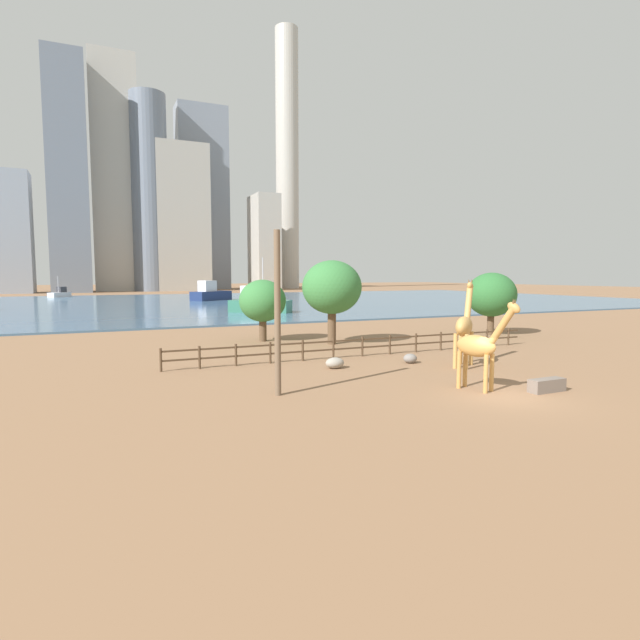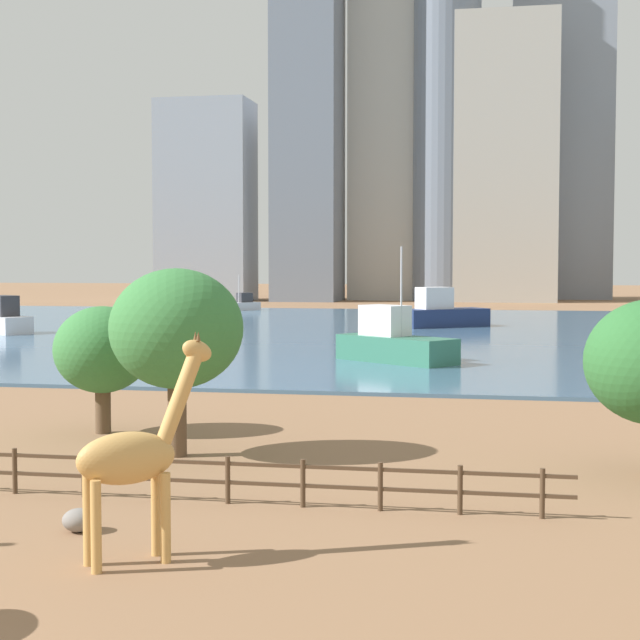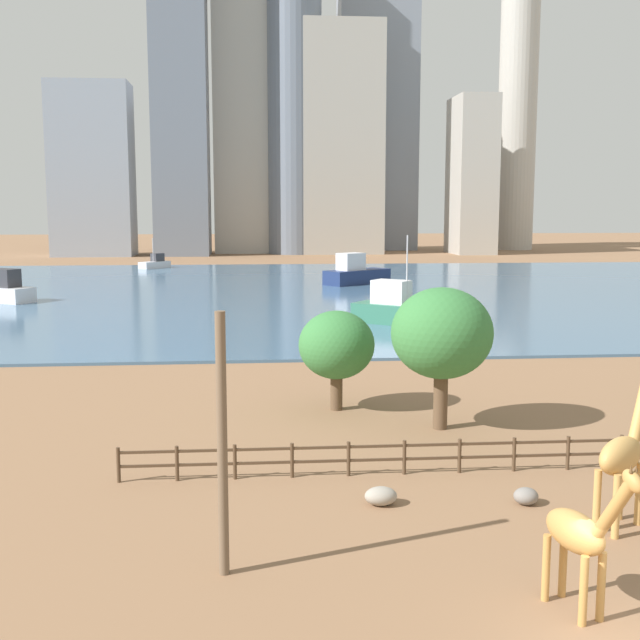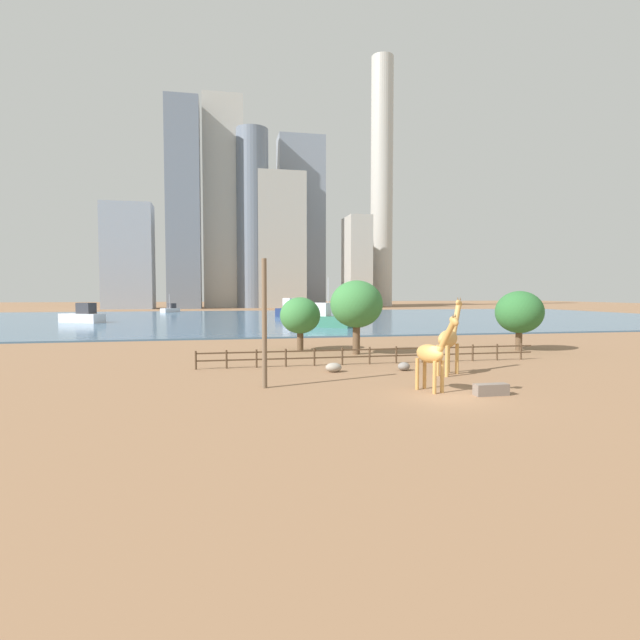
{
  "view_description": "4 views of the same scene",
  "coord_description": "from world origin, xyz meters",
  "views": [
    {
      "loc": [
        -16.16,
        -16.11,
        5.3
      ],
      "look_at": [
        1.67,
        23.28,
        1.36
      ],
      "focal_mm": 28.0,
      "sensor_mm": 36.0,
      "label": 1
    },
    {
      "loc": [
        11.16,
        -13.49,
        6.59
      ],
      "look_at": [
        1.34,
        38.51,
        3.47
      ],
      "focal_mm": 55.0,
      "sensor_mm": 36.0,
      "label": 2
    },
    {
      "loc": [
        -8.11,
        -16.48,
        9.91
      ],
      "look_at": [
        -3.51,
        37.22,
        2.28
      ],
      "focal_mm": 45.0,
      "sensor_mm": 36.0,
      "label": 3
    },
    {
      "loc": [
        -11.54,
        -23.4,
        5.33
      ],
      "look_at": [
        -0.75,
        28.57,
        2.42
      ],
      "focal_mm": 28.0,
      "sensor_mm": 36.0,
      "label": 4
    }
  ],
  "objects": [
    {
      "name": "boat_sailboat",
      "position": [
        -33.95,
        68.14,
        1.36
      ],
      "size": [
        8.06,
        6.46,
        3.41
      ],
      "rotation": [
        0.0,
        0.0,
        2.59
      ],
      "color": "silver",
      "rests_on": "harbor_water"
    },
    {
      "name": "ground_plane",
      "position": [
        0.0,
        80.0,
        0.0
      ],
      "size": [
        400.0,
        400.0,
        0.0
      ],
      "primitive_type": "plane",
      "color": "#8C6647"
    },
    {
      "name": "boat_ferry",
      "position": [
        5.04,
        84.08,
        1.54
      ],
      "size": [
        9.12,
        7.94,
        3.95
      ],
      "rotation": [
        0.0,
        0.0,
        0.64
      ],
      "color": "navy",
      "rests_on": "harbor_water"
    },
    {
      "name": "enclosure_fence",
      "position": [
        -0.18,
        12.0,
        0.76
      ],
      "size": [
        26.12,
        0.14,
        1.3
      ],
      "color": "#4C3826",
      "rests_on": "ground"
    },
    {
      "name": "giraffe_tall",
      "position": [
        -0.25,
        1.4,
        2.05
      ],
      "size": [
        1.51,
        3.08,
        4.27
      ],
      "rotation": [
        0.0,
        0.0,
        5.04
      ],
      "color": "#C18C47",
      "rests_on": "ground"
    },
    {
      "name": "utility_pole",
      "position": [
        -8.95,
        4.32,
        3.61
      ],
      "size": [
        0.28,
        0.28,
        7.22
      ],
      "primitive_type": "cylinder",
      "color": "brown",
      "rests_on": "ground"
    },
    {
      "name": "tree_left_large",
      "position": [
        -4.02,
        21.78,
        3.21
      ],
      "size": [
        3.72,
        3.72,
        4.91
      ],
      "color": "brown",
      "rests_on": "ground"
    },
    {
      "name": "boat_tug",
      "position": [
        -23.41,
        112.98,
        1.0
      ],
      "size": [
        4.85,
        5.31,
        4.78
      ],
      "rotation": [
        0.0,
        0.0,
        4.02
      ],
      "color": "silver",
      "rests_on": "harbor_water"
    },
    {
      "name": "boulder_near_fence",
      "position": [
        0.98,
        8.61,
        0.29
      ],
      "size": [
        0.83,
        0.77,
        0.57
      ],
      "primitive_type": "ellipsoid",
      "color": "gray",
      "rests_on": "ground"
    },
    {
      "name": "skyline_tower_far",
      "position": [
        38.47,
        151.87,
        16.34
      ],
      "size": [
        8.06,
        13.77,
        32.68
      ],
      "primitive_type": "cube",
      "color": "#B7B2A8",
      "rests_on": "ground"
    },
    {
      "name": "skyline_tower_short",
      "position": [
        52.98,
        167.1,
        48.63
      ],
      "size": [
        8.72,
        8.72,
        97.25
      ],
      "primitive_type": "cylinder",
      "color": "#B7B2A8",
      "rests_on": "ground"
    },
    {
      "name": "skyline_tower_glass",
      "position": [
        20.91,
        169.55,
        32.59
      ],
      "size": [
        17.71,
        10.49,
        65.18
      ],
      "primitive_type": "cube",
      "color": "gray",
      "rests_on": "ground"
    },
    {
      "name": "skyline_block_central",
      "position": [
        1.22,
        154.83,
        31.15
      ],
      "size": [
        11.3,
        11.3,
        62.29
      ],
      "primitive_type": "cylinder",
      "color": "slate",
      "rests_on": "ground"
    },
    {
      "name": "tree_center_broad",
      "position": [
        0.27,
        18.01,
        4.32
      ],
      "size": [
        4.53,
        4.53,
        6.39
      ],
      "color": "brown",
      "rests_on": "ground"
    },
    {
      "name": "skyline_block_right",
      "position": [
        11.15,
        153.45,
        23.83
      ],
      "size": [
        16.94,
        8.22,
        47.66
      ],
      "primitive_type": "cube",
      "color": "#ADA89E",
      "rests_on": "ground"
    },
    {
      "name": "skyline_tower_needle",
      "position": [
        -22.04,
        151.18,
        34.66
      ],
      "size": [
        10.97,
        11.92,
        69.32
      ],
      "primitive_type": "cube",
      "color": "slate",
      "rests_on": "ground"
    },
    {
      "name": "boulder_by_pole",
      "position": [
        -3.88,
        8.98,
        0.31
      ],
      "size": [
        1.1,
        0.83,
        0.62
      ],
      "primitive_type": "ellipsoid",
      "color": "gray",
      "rests_on": "ground"
    },
    {
      "name": "skyline_block_left",
      "position": [
        -39.77,
        150.13,
        17.17
      ],
      "size": [
        15.86,
        10.2,
        34.34
      ],
      "primitive_type": "cube",
      "color": "#939EAD",
      "rests_on": "ground"
    },
    {
      "name": "giraffe_companion",
      "position": [
        3.26,
        6.52,
        2.36
      ],
      "size": [
        2.85,
        2.49,
        5.05
      ],
      "rotation": [
        0.0,
        0.0,
        0.68
      ],
      "color": "tan",
      "rests_on": "ground"
    },
    {
      "name": "harbor_water",
      "position": [
        0.0,
        77.0,
        0.1
      ],
      "size": [
        180.0,
        86.0,
        0.2
      ],
      "primitive_type": "cube",
      "color": "#476B8C",
      "rests_on": "ground"
    },
    {
      "name": "skyline_block_wide",
      "position": [
        -8.8,
        158.91,
        37.09
      ],
      "size": [
        13.96,
        9.15,
        74.19
      ],
      "primitive_type": "cube",
      "color": "#B7B2A8",
      "rests_on": "ground"
    },
    {
      "name": "boat_barge",
      "position": [
        4.18,
        49.09,
        1.43
      ],
      "size": [
        8.34,
        7.32,
        7.4
      ],
      "rotation": [
        0.0,
        0.0,
        5.64
      ],
      "color": "#337259",
      "rests_on": "harbor_water"
    }
  ]
}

